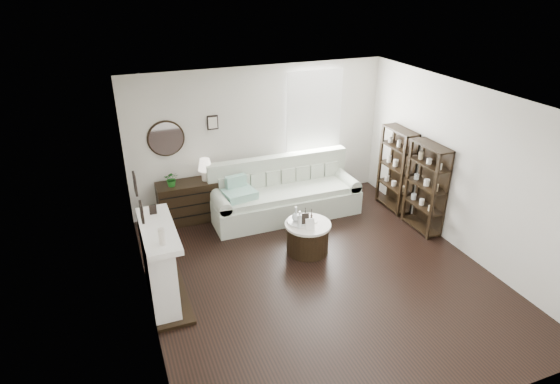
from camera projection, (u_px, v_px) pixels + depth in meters
name	position (u px, v px, depth m)	size (l,w,h in m)	color
room	(296.00, 121.00, 9.00)	(5.50, 5.50, 5.50)	black
fireplace	(160.00, 267.00, 6.44)	(0.50, 1.40, 1.84)	white
shelf_unit_far	(396.00, 169.00, 8.90)	(0.30, 0.80, 1.60)	black
shelf_unit_near	(426.00, 188.00, 8.14)	(0.30, 0.80, 1.60)	black
sofa	(284.00, 196.00, 8.85)	(2.77, 0.96, 1.08)	beige
quilt	(239.00, 194.00, 8.32)	(0.55, 0.45, 0.14)	#238264
suitcase	(341.00, 195.00, 9.29)	(0.55, 0.18, 0.36)	brown
dresser	(190.00, 201.00, 8.60)	(1.14, 0.49, 0.76)	black
table_lamp	(205.00, 170.00, 8.46)	(0.26, 0.26, 0.41)	silver
potted_plant	(172.00, 179.00, 8.25)	(0.25, 0.22, 0.28)	#1A5A19
drum_table	(308.00, 237.00, 7.68)	(0.75, 0.75, 0.52)	black
pedestal_table	(301.00, 223.00, 7.62)	(0.46, 0.46, 0.56)	white
eiffel_drum	(312.00, 216.00, 7.60)	(0.12, 0.12, 0.21)	black
bottle_drum	(300.00, 220.00, 7.37)	(0.07, 0.07, 0.29)	silver
card_frame_drum	(310.00, 224.00, 7.35)	(0.14, 0.01, 0.19)	white
eiffel_ped	(305.00, 214.00, 7.62)	(0.10, 0.10, 0.17)	black
flask_ped	(296.00, 214.00, 7.54)	(0.13, 0.13, 0.25)	silver
card_frame_ped	(305.00, 219.00, 7.47)	(0.13, 0.01, 0.18)	black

